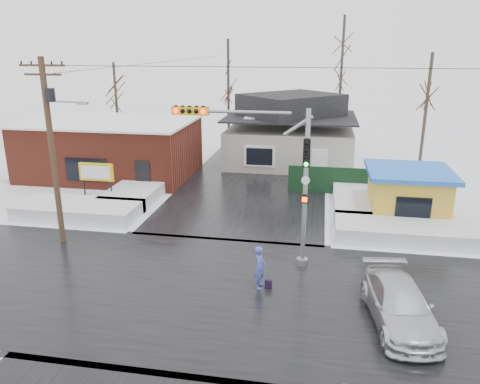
% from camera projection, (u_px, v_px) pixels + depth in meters
% --- Properties ---
extents(ground, '(120.00, 120.00, 0.00)m').
position_uv_depth(ground, '(199.00, 289.00, 18.97)').
color(ground, white).
rests_on(ground, ground).
extents(road_ns, '(10.00, 120.00, 0.02)m').
position_uv_depth(road_ns, '(199.00, 289.00, 18.97)').
color(road_ns, black).
rests_on(road_ns, ground).
extents(road_ew, '(120.00, 10.00, 0.02)m').
position_uv_depth(road_ew, '(199.00, 289.00, 18.97)').
color(road_ew, black).
rests_on(road_ew, ground).
extents(snowbank_nw, '(7.00, 3.00, 0.80)m').
position_uv_depth(snowbank_nw, '(79.00, 210.00, 26.92)').
color(snowbank_nw, white).
rests_on(snowbank_nw, ground).
extents(snowbank_ne, '(7.00, 3.00, 0.80)m').
position_uv_depth(snowbank_ne, '(404.00, 231.00, 23.92)').
color(snowbank_ne, white).
rests_on(snowbank_ne, ground).
extents(snowbank_nside_w, '(3.00, 8.00, 0.80)m').
position_uv_depth(snowbank_nside_w, '(144.00, 187.00, 31.28)').
color(snowbank_nside_w, white).
rests_on(snowbank_nside_w, ground).
extents(snowbank_nside_e, '(3.00, 8.00, 0.80)m').
position_uv_depth(snowbank_nside_e, '(358.00, 198.00, 28.95)').
color(snowbank_nside_e, white).
rests_on(snowbank_nside_e, ground).
extents(traffic_signal, '(6.05, 0.68, 7.00)m').
position_uv_depth(traffic_signal, '(269.00, 166.00, 19.98)').
color(traffic_signal, gray).
rests_on(traffic_signal, ground).
extents(utility_pole, '(3.15, 0.44, 9.00)m').
position_uv_depth(utility_pole, '(52.00, 142.00, 22.04)').
color(utility_pole, '#382619').
rests_on(utility_pole, ground).
extents(brick_building, '(12.20, 8.20, 4.12)m').
position_uv_depth(brick_building, '(111.00, 148.00, 35.19)').
color(brick_building, maroon).
rests_on(brick_building, ground).
extents(marquee_sign, '(2.20, 0.21, 2.55)m').
position_uv_depth(marquee_sign, '(96.00, 173.00, 28.80)').
color(marquee_sign, black).
rests_on(marquee_sign, ground).
extents(house, '(10.40, 8.40, 5.76)m').
position_uv_depth(house, '(290.00, 132.00, 38.50)').
color(house, '#ADA79C').
rests_on(house, ground).
extents(kiosk, '(4.60, 4.60, 2.88)m').
position_uv_depth(kiosk, '(407.00, 194.00, 26.33)').
color(kiosk, gold).
rests_on(kiosk, ground).
extents(fence, '(8.00, 0.12, 1.80)m').
position_uv_depth(fence, '(349.00, 181.00, 30.76)').
color(fence, black).
rests_on(fence, ground).
extents(tree_far_left, '(3.00, 3.00, 10.00)m').
position_uv_depth(tree_far_left, '(228.00, 63.00, 41.65)').
color(tree_far_left, '#332821').
rests_on(tree_far_left, ground).
extents(tree_far_mid, '(3.00, 3.00, 12.00)m').
position_uv_depth(tree_far_mid, '(343.00, 44.00, 41.38)').
color(tree_far_mid, '#332821').
rests_on(tree_far_mid, ground).
extents(tree_far_right, '(3.00, 3.00, 9.00)m').
position_uv_depth(tree_far_right, '(430.00, 79.00, 33.59)').
color(tree_far_right, '#332821').
rests_on(tree_far_right, ground).
extents(tree_far_west, '(3.00, 3.00, 8.00)m').
position_uv_depth(tree_far_west, '(115.00, 81.00, 41.92)').
color(tree_far_west, '#332821').
rests_on(tree_far_west, ground).
extents(pedestrian, '(0.44, 0.66, 1.81)m').
position_uv_depth(pedestrian, '(260.00, 268.00, 18.85)').
color(pedestrian, '#4152B7').
rests_on(pedestrian, ground).
extents(car, '(2.65, 5.15, 1.43)m').
position_uv_depth(car, '(399.00, 305.00, 16.50)').
color(car, silver).
rests_on(car, ground).
extents(shopping_bag, '(0.30, 0.17, 0.35)m').
position_uv_depth(shopping_bag, '(268.00, 285.00, 19.00)').
color(shopping_bag, black).
rests_on(shopping_bag, ground).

